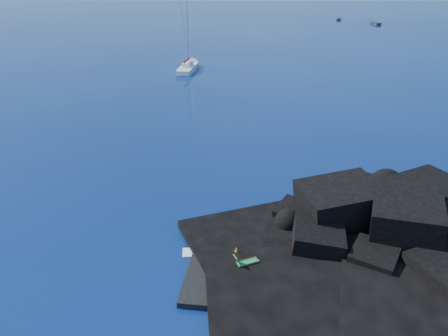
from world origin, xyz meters
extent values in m
plane|color=#04173F|center=(0.00, 0.00, 0.00)|extent=(400.00, 400.00, 0.00)
cube|color=black|center=(4.50, 0.50, 0.00)|extent=(9.08, 6.86, 0.70)
cube|color=white|center=(5.11, 0.45, 0.38)|extent=(2.21, 1.92, 0.05)
cone|color=orange|center=(3.05, 2.06, 0.65)|extent=(0.41, 0.41, 0.61)
cube|color=#27282D|center=(35.66, 124.65, 0.00)|extent=(1.90, 4.12, 0.53)
cube|color=#242328|center=(43.85, 113.51, 0.00)|extent=(2.10, 4.61, 0.59)
camera|label=1|loc=(2.76, -19.25, 16.16)|focal=35.00mm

